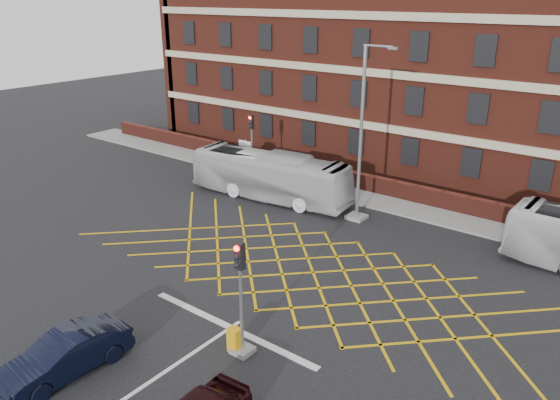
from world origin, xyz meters
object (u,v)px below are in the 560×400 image
Objects in this scene: traffic_light_near at (241,309)px; utility_cabinet at (235,340)px; car_navy at (65,355)px; bus_left at (270,176)px; street_lamp at (360,162)px; traffic_light_far at (252,152)px; direction_signs at (245,151)px.

utility_cabinet is at bearing -160.33° from traffic_light_near.
utility_cabinet is at bearing 52.54° from car_navy.
bus_left is 1.09× the size of street_lamp.
direction_signs is at bearing 147.61° from traffic_light_far.
street_lamp reaches higher than car_navy.
utility_cabinet is (3.62, 4.27, -0.25)m from car_navy.
traffic_light_far is 19.62m from utility_cabinet.
traffic_light_near is at bearing -150.53° from bus_left.
bus_left is at bearing 125.00° from traffic_light_near.
traffic_light_near is at bearing 51.14° from car_navy.
traffic_light_near reaches higher than bus_left.
car_navy is at bearing -131.64° from traffic_light_near.
traffic_light_near is 19.67m from traffic_light_far.
traffic_light_near is 13.48m from street_lamp.
street_lamp reaches higher than traffic_light_far.
utility_cabinet is (-0.27, -0.10, -1.30)m from traffic_light_near.
traffic_light_far is at bearing -32.39° from direction_signs.
traffic_light_far reaches higher than direction_signs.
street_lamp is at bearing -15.45° from direction_signs.
traffic_light_near reaches higher than car_navy.
traffic_light_far reaches higher than bus_left.
car_navy is 17.65m from street_lamp.
bus_left is 11.10× the size of utility_cabinet.
car_navy is 0.46× the size of street_lamp.
traffic_light_near and traffic_light_far have the same top height.
bus_left is 15.42m from utility_cabinet.
traffic_light_near is 0.45× the size of street_lamp.
bus_left is 2.41× the size of traffic_light_near.
street_lamp is (-2.93, 13.07, 1.53)m from traffic_light_near.
utility_cabinet is (8.60, -12.76, -0.97)m from bus_left.
car_navy is 4.69× the size of utility_cabinet.
utility_cabinet is (13.59, -16.18, -0.91)m from direction_signs.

